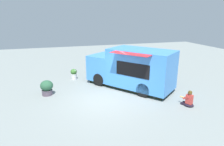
{
  "coord_description": "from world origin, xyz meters",
  "views": [
    {
      "loc": [
        -2.54,
        -9.66,
        4.5
      ],
      "look_at": [
        0.69,
        1.02,
        1.21
      ],
      "focal_mm": 31.66,
      "sensor_mm": 36.0,
      "label": 1
    }
  ],
  "objects_px": {
    "planter_flowering_far": "(74,74)",
    "food_truck": "(131,69)",
    "person_customer": "(189,100)",
    "planter_flowering_near": "(47,87)"
  },
  "relations": [
    {
      "from": "planter_flowering_far",
      "to": "food_truck",
      "type": "bearing_deg",
      "value": -39.88
    },
    {
      "from": "person_customer",
      "to": "planter_flowering_far",
      "type": "bearing_deg",
      "value": 129.85
    },
    {
      "from": "food_truck",
      "to": "person_customer",
      "type": "xyz_separation_m",
      "value": [
        1.81,
        -3.37,
        -0.88
      ]
    },
    {
      "from": "person_customer",
      "to": "planter_flowering_far",
      "type": "height_order",
      "value": "person_customer"
    },
    {
      "from": "person_customer",
      "to": "planter_flowering_far",
      "type": "xyz_separation_m",
      "value": [
        -5.13,
        6.15,
        0.09
      ]
    },
    {
      "from": "planter_flowering_far",
      "to": "planter_flowering_near",
      "type": "bearing_deg",
      "value": -125.71
    },
    {
      "from": "planter_flowering_near",
      "to": "person_customer",
      "type": "bearing_deg",
      "value": -27.42
    },
    {
      "from": "planter_flowering_far",
      "to": "person_customer",
      "type": "bearing_deg",
      "value": -50.15
    },
    {
      "from": "food_truck",
      "to": "planter_flowering_near",
      "type": "xyz_separation_m",
      "value": [
        -5.15,
        0.24,
        -0.73
      ]
    },
    {
      "from": "person_customer",
      "to": "planter_flowering_near",
      "type": "height_order",
      "value": "planter_flowering_near"
    }
  ]
}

